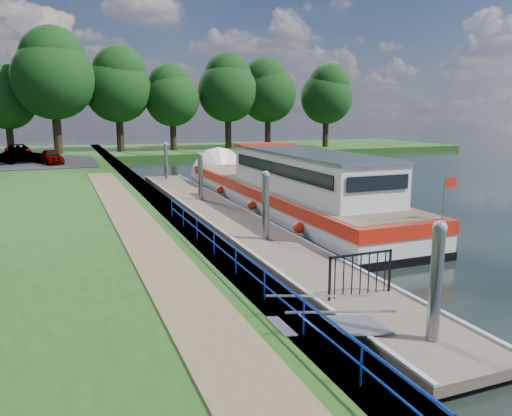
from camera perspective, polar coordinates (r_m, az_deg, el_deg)
name	(u,v)px	position (r m, az deg, el deg)	size (l,w,h in m)	color
ground	(415,347)	(11.88, 17.69, -14.90)	(160.00, 160.00, 0.00)	black
bank_edge	(163,212)	(24.03, -10.59, -0.42)	(1.10, 90.00, 0.78)	#473D2D
far_bank	(220,149)	(63.25, -4.15, 6.70)	(60.00, 18.00, 0.60)	#193E11
footpath	(149,243)	(16.91, -12.16, -3.91)	(1.60, 40.00, 0.05)	brown
carpark	(7,163)	(46.52, -26.59, 4.61)	(14.00, 12.00, 0.06)	black
blue_fence	(249,265)	(12.51, -0.80, -6.55)	(0.04, 18.04, 0.72)	#0C2DBF
pontoon	(227,220)	(22.81, -3.29, -1.39)	(2.50, 30.00, 0.56)	brown
mooring_piles	(227,197)	(22.59, -3.32, 1.32)	(0.30, 27.30, 3.55)	gray
gangway	(330,325)	(11.01, 8.50, -13.04)	(2.58, 1.00, 0.92)	#A5A8AD
gate_panel	(361,268)	(13.09, 11.88, -6.74)	(1.85, 0.05, 1.15)	black
barge	(280,189)	(25.88, 2.77, 2.14)	(4.36, 21.15, 4.78)	black
horizon_trees	(107,83)	(57.15, -16.70, 13.48)	(54.38, 10.03, 12.87)	#332316
car_a	(52,156)	(44.11, -22.33, 5.48)	(1.40, 3.48, 1.18)	#999999
car_b	(23,156)	(45.60, -25.13, 5.40)	(1.23, 3.52, 1.16)	#999999
car_d	(18,152)	(49.69, -25.52, 5.83)	(2.16, 4.68, 1.30)	#999999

